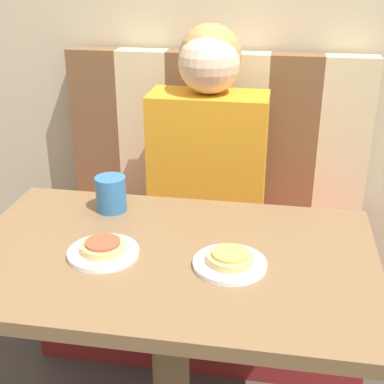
{
  "coord_description": "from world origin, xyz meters",
  "views": [
    {
      "loc": [
        0.24,
        -1.09,
        1.4
      ],
      "look_at": [
        0.0,
        0.34,
        0.75
      ],
      "focal_mm": 50.0,
      "sensor_mm": 36.0,
      "label": 1
    }
  ],
  "objects_px": {
    "pizza_left": "(103,246)",
    "person": "(208,133)",
    "plate_right": "(230,264)",
    "plate_left": "(103,253)",
    "pizza_right": "(230,257)",
    "drinking_cup": "(111,194)"
  },
  "relations": [
    {
      "from": "pizza_left",
      "to": "person",
      "type": "bearing_deg",
      "value": 78.0
    },
    {
      "from": "plate_right",
      "to": "person",
      "type": "bearing_deg",
      "value": 102.0
    },
    {
      "from": "person",
      "to": "plate_left",
      "type": "height_order",
      "value": "person"
    },
    {
      "from": "plate_right",
      "to": "pizza_left",
      "type": "distance_m",
      "value": 0.31
    },
    {
      "from": "pizza_right",
      "to": "drinking_cup",
      "type": "bearing_deg",
      "value": 146.05
    },
    {
      "from": "pizza_left",
      "to": "pizza_right",
      "type": "xyz_separation_m",
      "value": [
        0.3,
        0.0,
        0.0
      ]
    },
    {
      "from": "person",
      "to": "drinking_cup",
      "type": "distance_m",
      "value": 0.52
    },
    {
      "from": "person",
      "to": "plate_right",
      "type": "xyz_separation_m",
      "value": [
        0.15,
        -0.72,
        -0.08
      ]
    },
    {
      "from": "plate_left",
      "to": "drinking_cup",
      "type": "bearing_deg",
      "value": 102.77
    },
    {
      "from": "person",
      "to": "plate_left",
      "type": "distance_m",
      "value": 0.74
    },
    {
      "from": "plate_left",
      "to": "drinking_cup",
      "type": "height_order",
      "value": "drinking_cup"
    },
    {
      "from": "person",
      "to": "pizza_left",
      "type": "height_order",
      "value": "person"
    },
    {
      "from": "plate_left",
      "to": "pizza_right",
      "type": "bearing_deg",
      "value": 0.0
    },
    {
      "from": "plate_left",
      "to": "pizza_left",
      "type": "relative_size",
      "value": 1.6
    },
    {
      "from": "pizza_left",
      "to": "plate_right",
      "type": "bearing_deg",
      "value": -0.0
    },
    {
      "from": "pizza_left",
      "to": "pizza_right",
      "type": "relative_size",
      "value": 1.0
    },
    {
      "from": "plate_right",
      "to": "drinking_cup",
      "type": "height_order",
      "value": "drinking_cup"
    },
    {
      "from": "person",
      "to": "pizza_left",
      "type": "distance_m",
      "value": 0.74
    },
    {
      "from": "person",
      "to": "drinking_cup",
      "type": "bearing_deg",
      "value": -113.59
    },
    {
      "from": "plate_right",
      "to": "pizza_right",
      "type": "xyz_separation_m",
      "value": [
        0.0,
        0.0,
        0.02
      ]
    },
    {
      "from": "plate_right",
      "to": "drinking_cup",
      "type": "bearing_deg",
      "value": 146.05
    },
    {
      "from": "person",
      "to": "drinking_cup",
      "type": "xyz_separation_m",
      "value": [
        -0.21,
        -0.47,
        -0.04
      ]
    }
  ]
}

